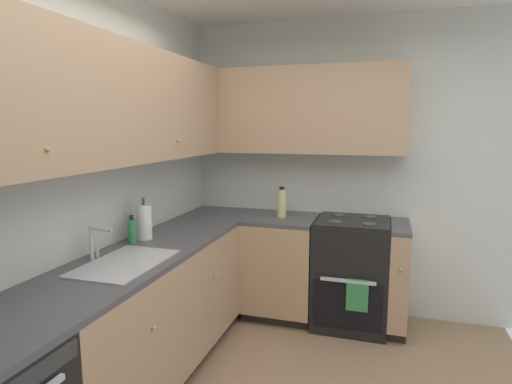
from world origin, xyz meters
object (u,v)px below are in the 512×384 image
at_px(oven_range, 351,272).
at_px(paper_towel_roll, 144,222).
at_px(oil_bottle, 282,203).
at_px(soap_bottle, 132,231).

bearing_deg(oven_range, paper_towel_roll, 126.64).
distance_m(oven_range, paper_towel_roll, 1.82).
height_order(paper_towel_roll, oil_bottle, paper_towel_roll).
relative_size(soap_bottle, paper_towel_roll, 0.64).
relative_size(soap_bottle, oil_bottle, 0.72).
relative_size(paper_towel_roll, oil_bottle, 1.13).
relative_size(oven_range, paper_towel_roll, 3.47).
distance_m(paper_towel_roll, oil_bottle, 1.27).
distance_m(soap_bottle, oil_bottle, 1.38).
bearing_deg(paper_towel_roll, oil_bottle, -36.99).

